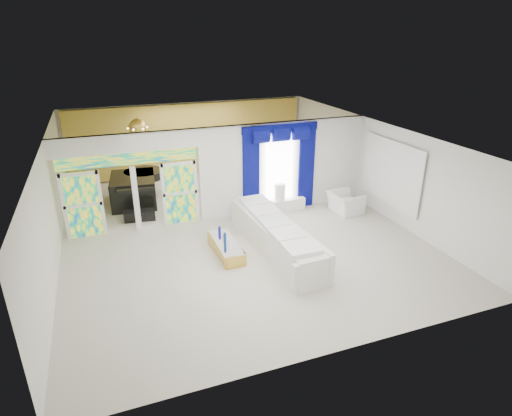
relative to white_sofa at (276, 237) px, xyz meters
name	(u,v)px	position (x,y,z in m)	size (l,w,h in m)	color
floor	(234,228)	(-0.64, 1.84, -0.42)	(12.00, 12.00, 0.00)	#B7AF9E
dividing_wall	(285,166)	(1.51, 2.84, 1.08)	(5.70, 0.18, 3.00)	white
dividing_header	(127,143)	(-3.49, 2.84, 2.31)	(4.30, 0.18, 0.55)	white
stained_panel_left	(83,205)	(-4.92, 2.84, 0.58)	(0.95, 0.04, 2.00)	#994C3F
stained_panel_right	(180,193)	(-2.07, 2.84, 0.58)	(0.95, 0.04, 2.00)	#994C3F
stained_transom	(128,159)	(-3.49, 2.84, 1.83)	(4.00, 0.05, 0.35)	#994C3F
window_pane	(279,169)	(1.26, 2.74, 1.03)	(1.00, 0.02, 2.30)	white
blue_drape_left	(251,174)	(0.26, 2.71, 0.98)	(0.55, 0.10, 2.80)	#030341
blue_drape_right	(306,168)	(2.26, 2.71, 0.98)	(0.55, 0.10, 2.80)	#030341
blue_pelmet	(280,128)	(1.26, 2.71, 2.40)	(2.60, 0.12, 0.25)	#030341
wall_mirror	(391,173)	(4.30, 0.84, 1.13)	(0.04, 2.70, 1.90)	white
gold_curtains	(190,139)	(-0.64, 7.74, 1.08)	(9.70, 0.12, 2.90)	#B0882A
white_sofa	(276,237)	(0.00, 0.00, 0.00)	(0.94, 4.38, 0.83)	white
coffee_table	(226,248)	(-1.35, 0.30, -0.23)	(0.55, 1.65, 0.37)	gold
console_table	(287,204)	(1.55, 2.63, -0.22)	(1.19, 0.38, 0.40)	white
table_lamp	(280,192)	(1.25, 2.63, 0.27)	(0.36, 0.36, 0.58)	white
armchair	(345,203)	(3.26, 1.71, -0.07)	(1.07, 0.93, 0.69)	white
grand_piano	(134,190)	(-3.32, 5.08, 0.08)	(1.49, 1.96, 0.99)	black
piano_bench	(140,215)	(-3.32, 3.48, -0.25)	(0.99, 0.38, 0.33)	black
tv_console	(83,198)	(-5.01, 5.09, -0.01)	(0.56, 0.51, 0.81)	tan
chandelier	(137,128)	(-2.94, 5.24, 2.23)	(0.60, 0.60, 0.60)	gold
decanters	(225,238)	(-1.35, 0.40, 0.04)	(0.16, 0.89, 0.28)	white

